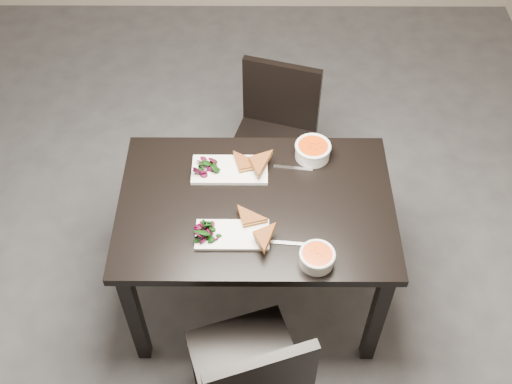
# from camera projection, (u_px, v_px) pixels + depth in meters

# --- Properties ---
(ground) EXTENTS (5.00, 5.00, 0.00)m
(ground) POSITION_uv_depth(u_px,v_px,m) (166.00, 263.00, 3.35)
(ground) COLOR #47474C
(ground) RESTS_ON ground
(table) EXTENTS (1.20, 0.80, 0.75)m
(table) POSITION_uv_depth(u_px,v_px,m) (256.00, 217.00, 2.73)
(table) COLOR black
(table) RESTS_ON ground
(chair_near) EXTENTS (0.53, 0.53, 0.85)m
(chair_near) POSITION_uv_depth(u_px,v_px,m) (252.00, 376.00, 2.42)
(chair_near) COLOR black
(chair_near) RESTS_ON ground
(chair_far) EXTENTS (0.52, 0.52, 0.85)m
(chair_far) POSITION_uv_depth(u_px,v_px,m) (275.00, 131.00, 3.33)
(chair_far) COLOR black
(chair_far) RESTS_ON ground
(plate_near) EXTENTS (0.30, 0.15, 0.02)m
(plate_near) POSITION_uv_depth(u_px,v_px,m) (232.00, 235.00, 2.53)
(plate_near) COLOR white
(plate_near) RESTS_ON table
(sandwich_near) EXTENTS (0.18, 0.15, 0.05)m
(sandwich_near) POSITION_uv_depth(u_px,v_px,m) (248.00, 227.00, 2.52)
(sandwich_near) COLOR #A24D22
(sandwich_near) RESTS_ON plate_near
(salad_near) EXTENTS (0.10, 0.09, 0.04)m
(salad_near) POSITION_uv_depth(u_px,v_px,m) (208.00, 231.00, 2.51)
(salad_near) COLOR black
(salad_near) RESTS_ON plate_near
(soup_bowl_near) EXTENTS (0.14, 0.14, 0.06)m
(soup_bowl_near) POSITION_uv_depth(u_px,v_px,m) (317.00, 257.00, 2.43)
(soup_bowl_near) COLOR white
(soup_bowl_near) RESTS_ON table
(cutlery_near) EXTENTS (0.18, 0.03, 0.00)m
(cutlery_near) POSITION_uv_depth(u_px,v_px,m) (286.00, 243.00, 2.51)
(cutlery_near) COLOR silver
(cutlery_near) RESTS_ON table
(plate_far) EXTENTS (0.34, 0.17, 0.02)m
(plate_far) POSITION_uv_depth(u_px,v_px,m) (230.00, 170.00, 2.77)
(plate_far) COLOR white
(plate_far) RESTS_ON table
(sandwich_far) EXTENTS (0.20, 0.17, 0.06)m
(sandwich_far) POSITION_uv_depth(u_px,v_px,m) (244.00, 167.00, 2.73)
(sandwich_far) COLOR #A24D22
(sandwich_far) RESTS_ON plate_far
(salad_far) EXTENTS (0.11, 0.10, 0.05)m
(salad_far) POSITION_uv_depth(u_px,v_px,m) (207.00, 165.00, 2.74)
(salad_far) COLOR black
(salad_far) RESTS_ON plate_far
(soup_bowl_far) EXTENTS (0.17, 0.17, 0.07)m
(soup_bowl_far) POSITION_uv_depth(u_px,v_px,m) (313.00, 150.00, 2.80)
(soup_bowl_far) COLOR white
(soup_bowl_far) RESTS_ON table
(cutlery_far) EXTENTS (0.18, 0.04, 0.00)m
(cutlery_far) POSITION_uv_depth(u_px,v_px,m) (293.00, 168.00, 2.78)
(cutlery_far) COLOR silver
(cutlery_far) RESTS_ON table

